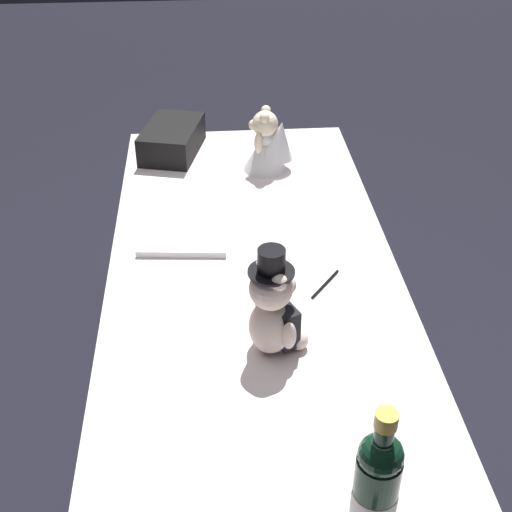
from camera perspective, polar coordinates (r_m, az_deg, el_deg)
The scene contains 8 objects.
ground_plane at distance 2.42m, azimuth 0.00°, elevation -17.33°, with size 12.00×12.00×0.00m, color black.
reception_table at distance 2.13m, azimuth 0.00°, elevation -10.88°, with size 2.01×0.81×0.78m, color white.
teddy_bear_groom at distance 1.61m, azimuth 1.47°, elevation -4.43°, with size 0.14×0.15×0.29m.
teddy_bear_bride at distance 2.41m, azimuth 1.05°, elevation 9.22°, with size 0.15×0.20×0.22m.
champagne_bottle at distance 1.26m, azimuth 9.79°, elevation -18.33°, with size 0.08×0.08×0.32m.
signing_pen at distance 1.89m, azimuth 5.77°, elevation -2.24°, with size 0.12×0.10×0.01m.
gift_case_black at distance 2.57m, azimuth -6.91°, elevation 9.50°, with size 0.32×0.25×0.10m.
guestbook at distance 2.07m, azimuth -5.92°, elevation 1.54°, with size 0.19×0.26×0.02m, color white.
Camera 1 is at (1.49, -0.12, 1.91)m, focal length 48.74 mm.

